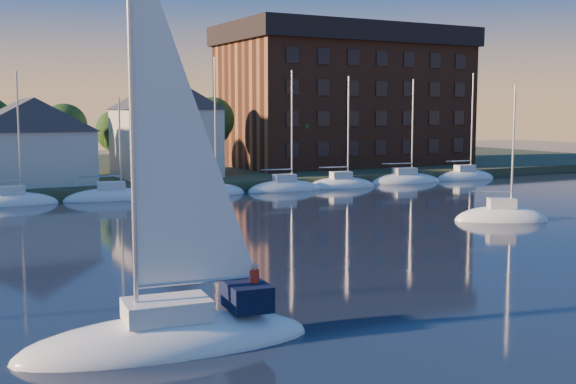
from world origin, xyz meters
TOP-DOWN VIEW (x-y plane):
  - shoreline_land at (0.00, 75.00)m, footprint 160.00×50.00m
  - wooden_dock at (0.00, 52.00)m, footprint 120.00×3.00m
  - clubhouse_centre at (-6.00, 57.00)m, footprint 11.55×8.40m
  - clubhouse_east at (8.00, 59.00)m, footprint 10.50×8.40m
  - condo_block at (34.00, 64.95)m, footprint 31.00×17.00m
  - tree_line at (2.00, 63.00)m, footprint 93.40×5.40m
  - moored_fleet at (0.00, 49.00)m, footprint 87.50×2.40m
  - hero_sailboat at (-8.62, 8.75)m, footprint 10.40×4.28m
  - drifting_sailboat_right at (21.50, 24.21)m, footprint 6.95×5.28m

SIDE VIEW (x-z plane):
  - shoreline_land at x=0.00m, z-range -1.00..1.00m
  - wooden_dock at x=0.00m, z-range -0.50..0.50m
  - drifting_sailboat_right at x=21.50m, z-range -5.31..5.50m
  - moored_fleet at x=0.00m, z-range -5.93..6.12m
  - hero_sailboat at x=-8.62m, z-range -7.14..8.41m
  - clubhouse_centre at x=-6.00m, z-range 1.09..9.17m
  - clubhouse_east at x=8.00m, z-range 1.10..10.90m
  - tree_line at x=2.00m, z-range 2.73..11.63m
  - condo_block at x=34.00m, z-range 1.09..18.49m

